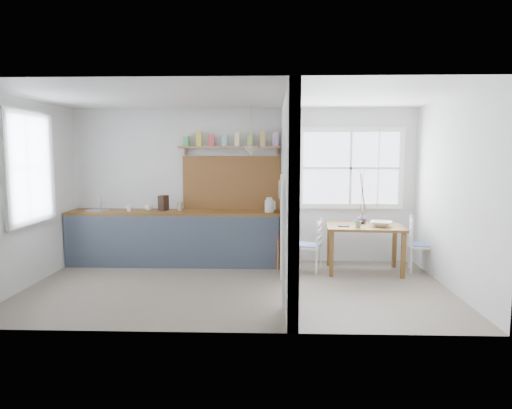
{
  "coord_description": "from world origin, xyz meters",
  "views": [
    {
      "loc": [
        0.47,
        -6.14,
        1.86
      ],
      "look_at": [
        0.25,
        0.35,
        1.12
      ],
      "focal_mm": 32.0,
      "sensor_mm": 36.0,
      "label": 1
    }
  ],
  "objects_px": {
    "vase": "(362,218)",
    "dining_table": "(364,249)",
    "chair_left": "(308,245)",
    "chair_right": "(423,244)",
    "kettle": "(269,205)"
  },
  "relations": [
    {
      "from": "dining_table",
      "to": "chair_left",
      "type": "bearing_deg",
      "value": -177.33
    },
    {
      "from": "dining_table",
      "to": "chair_left",
      "type": "height_order",
      "value": "chair_left"
    },
    {
      "from": "dining_table",
      "to": "vase",
      "type": "xyz_separation_m",
      "value": [
        -0.0,
        0.23,
        0.45
      ]
    },
    {
      "from": "dining_table",
      "to": "chair_left",
      "type": "distance_m",
      "value": 0.87
    },
    {
      "from": "dining_table",
      "to": "chair_left",
      "type": "xyz_separation_m",
      "value": [
        -0.87,
        0.02,
        0.05
      ]
    },
    {
      "from": "chair_right",
      "to": "kettle",
      "type": "relative_size",
      "value": 3.65
    },
    {
      "from": "dining_table",
      "to": "kettle",
      "type": "relative_size",
      "value": 4.96
    },
    {
      "from": "chair_left",
      "to": "vase",
      "type": "height_order",
      "value": "vase"
    },
    {
      "from": "chair_right",
      "to": "kettle",
      "type": "xyz_separation_m",
      "value": [
        -2.4,
        0.24,
        0.59
      ]
    },
    {
      "from": "vase",
      "to": "dining_table",
      "type": "bearing_deg",
      "value": -89.72
    },
    {
      "from": "kettle",
      "to": "chair_right",
      "type": "bearing_deg",
      "value": 14.49
    },
    {
      "from": "chair_right",
      "to": "chair_left",
      "type": "bearing_deg",
      "value": 104.36
    },
    {
      "from": "chair_left",
      "to": "dining_table",
      "type": "bearing_deg",
      "value": 105.45
    },
    {
      "from": "kettle",
      "to": "vase",
      "type": "distance_m",
      "value": 1.5
    },
    {
      "from": "dining_table",
      "to": "vase",
      "type": "height_order",
      "value": "vase"
    }
  ]
}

